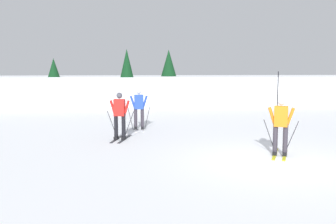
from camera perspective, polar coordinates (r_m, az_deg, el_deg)
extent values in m
plane|color=white|center=(10.53, 15.76, -7.51)|extent=(120.00, 120.00, 0.00)
cube|color=white|center=(29.32, 1.27, 3.63)|extent=(80.00, 9.07, 1.97)
cube|color=gold|center=(11.53, 16.22, -6.24)|extent=(0.79, 1.48, 0.02)
cube|color=gold|center=(11.52, 17.61, -6.30)|extent=(0.79, 1.48, 0.02)
cube|color=black|center=(11.37, 16.18, -6.11)|extent=(0.22, 0.29, 0.10)
cube|color=black|center=(11.36, 17.59, -6.17)|extent=(0.22, 0.29, 0.10)
cylinder|color=#38333D|center=(11.28, 16.26, -3.76)|extent=(0.14, 0.14, 0.85)
cylinder|color=#38333D|center=(11.27, 17.68, -3.82)|extent=(0.14, 0.14, 0.85)
cube|color=orange|center=(11.18, 17.08, -0.63)|extent=(0.45, 0.38, 0.60)
cylinder|color=orange|center=(11.22, 15.80, -0.63)|extent=(0.27, 0.19, 0.55)
cylinder|color=orange|center=(11.19, 18.36, -0.74)|extent=(0.27, 0.19, 0.55)
sphere|color=silver|center=(11.14, 17.15, 1.56)|extent=(0.22, 0.22, 0.22)
cylinder|color=#38383D|center=(11.39, 15.48, -3.76)|extent=(0.37, 0.20, 1.05)
cylinder|color=#38383D|center=(11.37, 18.50, -3.89)|extent=(0.37, 0.20, 1.05)
cube|color=silver|center=(15.72, -5.02, -2.60)|extent=(0.10, 1.60, 0.02)
cube|color=silver|center=(15.73, -4.00, -2.59)|extent=(0.10, 1.60, 0.02)
cube|color=black|center=(15.57, -5.01, -2.47)|extent=(0.12, 0.26, 0.10)
cube|color=black|center=(15.57, -3.98, -2.46)|extent=(0.12, 0.26, 0.10)
cylinder|color=#38333D|center=(15.50, -5.03, -0.74)|extent=(0.14, 0.14, 0.85)
cylinder|color=#38333D|center=(15.51, -4.00, -0.72)|extent=(0.14, 0.14, 0.85)
cube|color=#284CB7|center=(15.43, -4.53, 1.57)|extent=(0.38, 0.24, 0.60)
cylinder|color=#284CB7|center=(15.45, -5.46, 1.52)|extent=(0.26, 0.09, 0.55)
cylinder|color=#284CB7|center=(15.46, -3.61, 1.54)|extent=(0.26, 0.09, 0.55)
sphere|color=silver|center=(15.40, -4.55, 3.17)|extent=(0.22, 0.22, 0.22)
cylinder|color=#38383D|center=(15.59, -5.88, -0.73)|extent=(0.26, 0.02, 1.08)
cylinder|color=#38383D|center=(15.62, -3.17, -0.69)|extent=(0.26, 0.02, 1.08)
cube|color=black|center=(13.58, -7.82, -4.11)|extent=(0.51, 1.57, 0.02)
cube|color=black|center=(13.50, -6.68, -4.15)|extent=(0.51, 1.57, 0.02)
cube|color=black|center=(13.43, -8.01, -3.97)|extent=(0.18, 0.28, 0.10)
cube|color=black|center=(13.35, -6.86, -4.02)|extent=(0.18, 0.28, 0.10)
cylinder|color=black|center=(13.35, -8.04, -1.97)|extent=(0.14, 0.14, 0.85)
cylinder|color=black|center=(13.27, -6.88, -2.00)|extent=(0.14, 0.14, 0.85)
cube|color=red|center=(13.23, -7.50, 0.69)|extent=(0.43, 0.33, 0.60)
cylinder|color=red|center=(13.32, -8.51, 0.66)|extent=(0.27, 0.15, 0.55)
cylinder|color=red|center=(13.18, -6.44, 0.63)|extent=(0.27, 0.15, 0.55)
sphere|color=#4C4C56|center=(13.19, -7.53, 2.55)|extent=(0.22, 0.22, 0.22)
cylinder|color=#38383D|center=(13.50, -8.57, -2.03)|extent=(0.39, 0.13, 1.03)
cylinder|color=#38383D|center=(13.33, -6.10, -2.10)|extent=(0.39, 0.13, 1.03)
cylinder|color=black|center=(21.52, 16.60, 2.84)|extent=(0.05, 0.05, 2.40)
cylinder|color=#513823|center=(27.31, -17.10, 1.94)|extent=(0.16, 0.16, 0.86)
cone|color=#0F3819|center=(27.23, -17.22, 5.40)|extent=(1.49, 1.49, 2.44)
cylinder|color=#513823|center=(28.97, 0.11, 2.40)|extent=(0.27, 0.27, 0.77)
cone|color=#0F3819|center=(28.89, 0.11, 6.39)|extent=(1.89, 1.89, 3.27)
cylinder|color=#513823|center=(25.48, -6.31, 1.61)|extent=(0.18, 0.18, 0.62)
cone|color=#0F3819|center=(25.38, -6.37, 5.99)|extent=(1.52, 1.52, 3.27)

